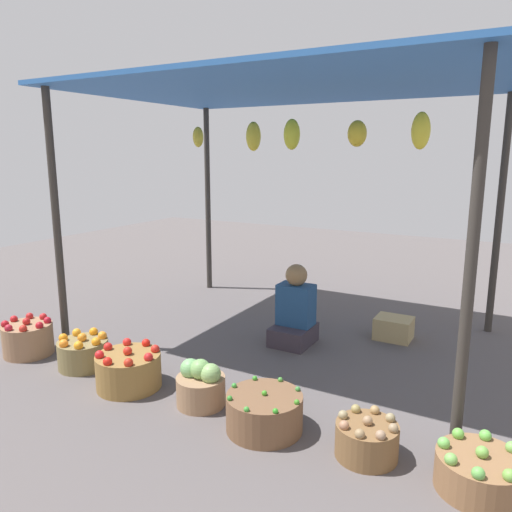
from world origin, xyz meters
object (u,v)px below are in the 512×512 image
Objects in this scene: basket_cabbages at (201,385)px; basket_green_chilies at (264,412)px; basket_potatoes at (367,439)px; wooden_crate_near_vendor at (394,328)px; vendor_person at (295,313)px; basket_red_apples at (28,338)px; basket_red_tomatoes at (129,370)px; basket_green_apples at (480,472)px; basket_oranges at (83,352)px.

basket_cabbages reaches higher than basket_green_chilies.
wooden_crate_near_vendor is (-0.34, 2.04, -0.00)m from basket_potatoes.
basket_green_chilies reaches higher than wooden_crate_near_vendor.
basket_red_apples is at bearing -144.38° from vendor_person.
basket_red_tomatoes is 0.66m from basket_cabbages.
basket_red_apples is 3.81m from basket_green_apples.
basket_red_apples is at bearing 178.18° from basket_red_tomatoes.
basket_red_tomatoes is at bearing -1.82° from basket_red_apples.
basket_green_chilies is at bearing -3.54° from basket_oranges.
basket_red_apples is (-2.02, -1.45, -0.15)m from vendor_person.
basket_cabbages is 1.25m from basket_potatoes.
basket_green_chilies is 1.34× the size of basket_potatoes.
basket_green_apples is at bearing -0.94° from basket_cabbages.
basket_green_chilies is (1.23, -0.02, -0.02)m from basket_red_tomatoes.
basket_red_apples is 0.85× the size of basket_green_chilies.
basket_oranges is (-1.36, -1.40, -0.17)m from vendor_person.
wooden_crate_near_vendor is (-0.98, 2.05, 0.00)m from basket_green_apples.
wooden_crate_near_vendor is (0.91, 2.02, -0.04)m from basket_cabbages.
vendor_person is at bearing 35.62° from basket_red_apples.
basket_oranges is at bearing 178.01° from basket_cabbages.
basket_potatoes is (1.16, -1.47, -0.18)m from vendor_person.
wooden_crate_near_vendor is (2.18, 1.97, -0.02)m from basket_oranges.
vendor_person reaches higher than basket_green_chilies.
basket_cabbages is at bearing -1.99° from basket_oranges.
vendor_person is 1.84× the size of basket_oranges.
vendor_person reaches higher than basket_oranges.
basket_oranges is 0.62m from basket_red_tomatoes.
basket_red_tomatoes is (-0.75, -1.49, -0.16)m from vendor_person.
basket_oranges is at bearing 178.35° from basket_potatoes.
wooden_crate_near_vendor is at bearing 115.53° from basket_green_apples.
basket_oranges is (0.66, 0.05, -0.02)m from basket_red_apples.
basket_oranges is at bearing 4.36° from basket_red_apples.
vendor_person reaches higher than basket_cabbages.
basket_green_apples is at bearing -1.36° from basket_oranges.
wooden_crate_near_vendor is (0.34, 2.08, -0.02)m from basket_green_chilies.
vendor_person is at bearing 63.28° from basket_red_tomatoes.
vendor_person is 1.54× the size of basket_red_tomatoes.
basket_cabbages is at bearing 172.99° from basket_green_chilies.
basket_cabbages reaches higher than basket_green_apples.
basket_green_chilies is at bearing -1.08° from basket_red_tomatoes.
basket_oranges reaches higher than basket_potatoes.
basket_red_tomatoes is (0.61, -0.09, 0.01)m from basket_oranges.
basket_red_apples is at bearing -179.82° from basket_cabbages.
wooden_crate_near_vendor is at bearing 65.81° from basket_cabbages.
basket_potatoes is (1.91, 0.02, -0.03)m from basket_red_tomatoes.
basket_green_apples is (1.88, -0.03, -0.04)m from basket_cabbages.
basket_oranges is 0.83× the size of basket_green_chilies.
basket_red_tomatoes is at bearing -179.46° from basket_potatoes.
basket_red_apples reaches higher than basket_green_apples.
vendor_person is 2.23× the size of wooden_crate_near_vendor.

